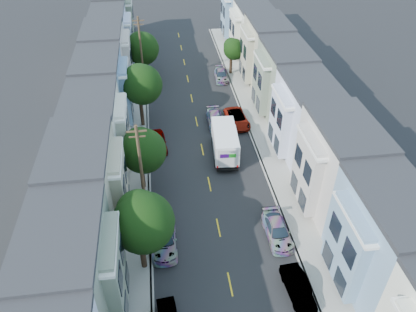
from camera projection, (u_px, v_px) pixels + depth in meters
ground at (218, 228)px, 36.34m from camera, size 160.00×160.00×0.00m
road_slab at (199, 135)px, 48.20m from camera, size 12.00×70.00×0.02m
curb_left at (148, 138)px, 47.53m from camera, size 0.30×70.00×0.15m
curb_right at (249, 131)px, 48.80m from camera, size 0.30×70.00×0.15m
sidewalk_left at (137, 139)px, 47.39m from camera, size 2.60×70.00×0.15m
sidewalk_right at (260, 130)px, 48.94m from camera, size 2.60×70.00×0.15m
centerline at (199, 135)px, 48.21m from camera, size 0.12×70.00×0.01m
townhouse_row_left at (104, 142)px, 47.04m from camera, size 5.00×70.00×8.50m
townhouse_row_right at (290, 128)px, 49.39m from camera, size 5.00×70.00×8.50m
tree_b at (142, 223)px, 29.90m from camera, size 4.70×4.70×7.45m
tree_c at (143, 151)px, 38.00m from camera, size 4.32×4.32×6.68m
tree_d at (141, 85)px, 46.55m from camera, size 4.70×4.70×7.91m
tree_e at (142, 49)px, 57.52m from camera, size 4.70×4.70×6.95m
tree_far_r at (233, 50)px, 59.14m from camera, size 3.10×3.10×5.44m
utility_pole_near at (142, 175)px, 34.16m from camera, size 1.60×0.26×10.00m
utility_pole_far at (141, 53)px, 54.73m from camera, size 1.60×0.26×10.00m
fedex_truck at (225, 142)px, 44.05m from camera, size 2.53×6.56×3.15m
lead_sedan at (215, 119)px, 49.76m from camera, size 1.91×4.50×1.35m
parked_left_c at (164, 238)px, 34.36m from camera, size 2.16×5.12×1.53m
parked_left_d at (158, 142)px, 45.76m from camera, size 2.14×4.75×1.50m
parked_right_a at (298, 288)px, 30.50m from camera, size 1.79×4.30×1.40m
parked_right_b at (277, 231)px, 35.09m from camera, size 2.05×4.69×1.40m
parked_right_c at (237, 119)px, 49.76m from camera, size 2.82×5.32×1.43m
parked_right_d at (221, 75)px, 59.58m from camera, size 2.10×4.47×1.31m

